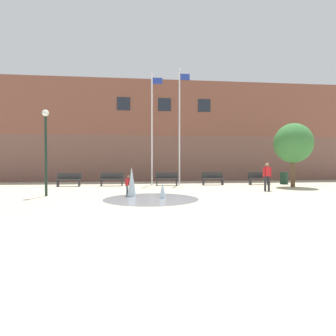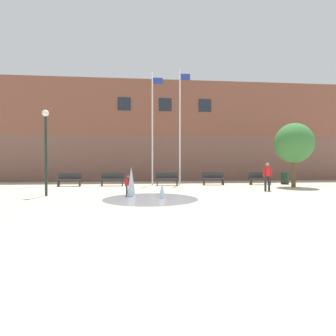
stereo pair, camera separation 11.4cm
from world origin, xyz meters
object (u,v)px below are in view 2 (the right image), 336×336
object	(u,v)px
park_bench_center	(167,179)
flagpole_left	(153,125)
park_bench_near_trashcan	(213,178)
park_bench_far_right	(260,178)
child_running	(128,184)
street_tree_near_building	(294,143)
trash_can	(285,178)
adult_near_bench	(267,175)
flagpole_right	(180,123)
park_bench_far_left	(69,179)
park_bench_left_of_flagpoles	(112,179)
lamp_post_left_lane	(46,140)

from	to	relation	value
park_bench_center	flagpole_left	world-z (taller)	flagpole_left
park_bench_near_trashcan	park_bench_far_right	world-z (taller)	same
child_running	street_tree_near_building	bearing A→B (deg)	144.65
child_running	street_tree_near_building	xyz separation A→B (m)	(10.53, 3.69, 2.30)
flagpole_left	street_tree_near_building	distance (m)	9.62
park_bench_far_right	trash_can	world-z (taller)	park_bench_far_right
park_bench_near_trashcan	adult_near_bench	distance (m)	4.77
park_bench_far_right	trash_can	bearing A→B (deg)	6.40
park_bench_center	child_running	size ratio (longest dim) A/B	1.62
flagpole_left	flagpole_right	bearing A→B (deg)	-0.00
park_bench_center	adult_near_bench	size ratio (longest dim) A/B	1.01
park_bench_far_left	child_running	bearing A→B (deg)	-53.12
park_bench_left_of_flagpoles	park_bench_near_trashcan	xyz separation A→B (m)	(7.18, 0.13, 0.00)
park_bench_left_of_flagpoles	street_tree_near_building	xyz separation A→B (m)	(11.95, -2.12, 2.40)
park_bench_center	trash_can	world-z (taller)	park_bench_center
park_bench_near_trashcan	park_bench_far_right	xyz separation A→B (m)	(3.46, -0.10, 0.00)
flagpole_left	street_tree_near_building	xyz separation A→B (m)	(9.12, -2.70, -1.44)
child_running	park_bench_left_of_flagpoles	bearing A→B (deg)	-130.88
park_bench_near_trashcan	park_bench_far_right	bearing A→B (deg)	-1.59
park_bench_near_trashcan	lamp_post_left_lane	world-z (taller)	lamp_post_left_lane
adult_near_bench	child_running	world-z (taller)	adult_near_bench
flagpole_left	trash_can	world-z (taller)	flagpole_left
park_bench_near_trashcan	child_running	world-z (taller)	child_running
adult_near_bench	park_bench_near_trashcan	bearing A→B (deg)	26.10
park_bench_left_of_flagpoles	street_tree_near_building	bearing A→B (deg)	-10.08
park_bench_far_left	park_bench_left_of_flagpoles	bearing A→B (deg)	2.17
park_bench_far_left	trash_can	distance (m)	15.56
park_bench_far_right	trash_can	distance (m)	2.07
park_bench_near_trashcan	flagpole_right	bearing A→B (deg)	169.28
child_running	street_tree_near_building	world-z (taller)	street_tree_near_building
child_running	street_tree_near_building	size ratio (longest dim) A/B	0.24
park_bench_near_trashcan	trash_can	xyz separation A→B (m)	(5.52, 0.13, -0.03)
park_bench_far_left	adult_near_bench	bearing A→B (deg)	-18.83
park_bench_near_trashcan	adult_near_bench	xyz separation A→B (m)	(1.96, -4.33, 0.45)
flagpole_left	lamp_post_left_lane	size ratio (longest dim) A/B	1.97
park_bench_far_right	adult_near_bench	bearing A→B (deg)	-109.51
park_bench_center	park_bench_far_left	bearing A→B (deg)	-178.92
adult_near_bench	child_running	xyz separation A→B (m)	(-7.71, -1.62, -0.35)
child_running	street_tree_near_building	distance (m)	11.39
flagpole_right	street_tree_near_building	bearing A→B (deg)	-20.76
park_bench_center	street_tree_near_building	bearing A→B (deg)	-14.75
park_bench_far_left	lamp_post_left_lane	xyz separation A→B (m)	(0.35, -5.24, 2.20)
park_bench_center	park_bench_near_trashcan	distance (m)	3.37
child_running	lamp_post_left_lane	bearing A→B (deg)	-61.43
park_bench_left_of_flagpoles	flagpole_right	xyz separation A→B (m)	(4.84, 0.57, 4.01)
park_bench_left_of_flagpoles	adult_near_bench	distance (m)	10.07
park_bench_far_right	child_running	world-z (taller)	child_running
lamp_post_left_lane	trash_can	bearing A→B (deg)	20.27
park_bench_center	park_bench_far_right	xyz separation A→B (m)	(6.83, 0.02, 0.00)
park_bench_far_left	park_bench_near_trashcan	size ratio (longest dim) A/B	1.00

